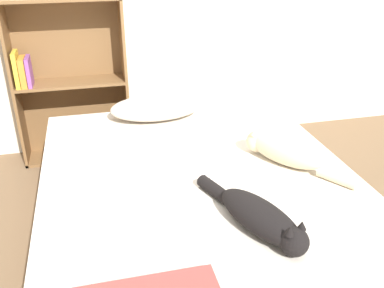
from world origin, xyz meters
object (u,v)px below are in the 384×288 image
cat_light (284,150)px  cat_dark (261,218)px  bookshelf (68,79)px  bed (199,212)px  pillow (156,107)px

cat_light → cat_dark: bearing=113.1°
cat_light → bookshelf: 1.67m
cat_dark → bed: bearing=174.4°
bed → pillow: size_ratio=3.35×
bookshelf → bed: bearing=-63.8°
bed → cat_dark: (0.13, -0.48, 0.28)m
bookshelf → cat_dark: bearing=-66.6°
cat_light → bookshelf: bearing=7.1°
pillow → cat_dark: same height
bed → cat_dark: cat_dark is taller
bookshelf → cat_light: bearing=-49.2°
pillow → cat_dark: 1.28m
bed → cat_light: 0.55m
pillow → bed: bearing=-83.7°
cat_dark → bookshelf: (-0.76, 1.76, 0.09)m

